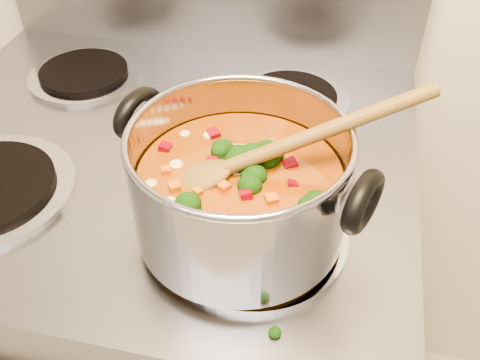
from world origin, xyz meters
TOP-DOWN VIEW (x-y plane):
  - electric_range at (-0.06, 1.16)m, footprint 0.77×0.69m
  - stockpot at (0.11, 1.01)m, footprint 0.31×0.25m
  - wooden_spoon at (0.13, 1.02)m, footprint 0.29×0.14m
  - cooktop_crumbs at (0.12, 1.06)m, footprint 0.22×0.32m

SIDE VIEW (x-z plane):
  - electric_range at x=-0.06m, z-range -0.07..1.01m
  - cooktop_crumbs at x=0.12m, z-range 0.92..0.93m
  - stockpot at x=0.11m, z-range 0.92..1.08m
  - wooden_spoon at x=0.13m, z-range 0.98..1.10m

